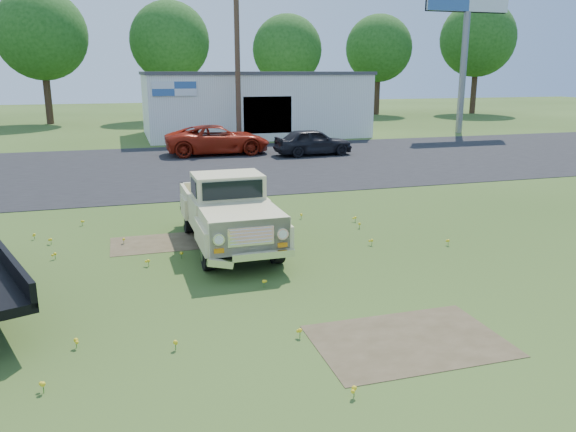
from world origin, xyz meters
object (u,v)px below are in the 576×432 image
object	(u,v)px
vintage_pickup_truck	(228,210)
dark_sedan	(313,142)
billboard	(468,3)
red_pickup	(218,140)

from	to	relation	value
vintage_pickup_truck	dark_sedan	bearing A→B (deg)	62.61
billboard	vintage_pickup_truck	size ratio (longest dim) A/B	2.21
dark_sedan	billboard	bearing A→B (deg)	-63.53
billboard	dark_sedan	world-z (taller)	billboard
billboard	vintage_pickup_truck	bearing A→B (deg)	-133.66
billboard	red_pickup	world-z (taller)	billboard
red_pickup	dark_sedan	world-z (taller)	red_pickup
vintage_pickup_truck	billboard	bearing A→B (deg)	45.67
billboard	vintage_pickup_truck	distance (m)	30.36
red_pickup	vintage_pickup_truck	bearing A→B (deg)	171.86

